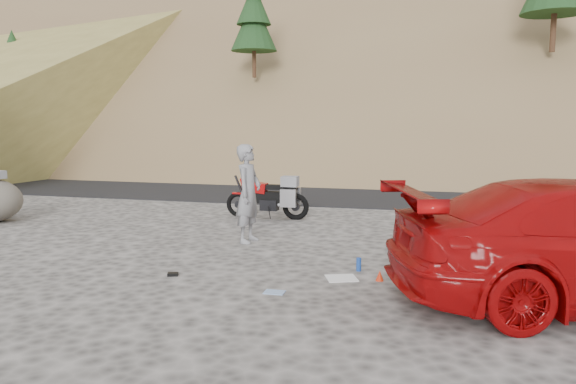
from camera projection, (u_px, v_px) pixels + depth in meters
The scene contains 10 objects.
ground at pixel (225, 251), 10.36m from camera, with size 140.00×140.00×0.00m, color #42403D.
road at pixel (321, 191), 18.99m from camera, with size 120.00×7.00×0.05m, color black.
hillside at pixel (395, 17), 48.13m from camera, with size 120.00×73.00×46.72m.
motorcycle at pixel (271, 197), 13.68m from camera, with size 2.10×0.61×1.25m.
man at pixel (249, 242), 11.13m from camera, with size 0.71×0.46×1.93m, color gray.
gear_white_cloth at pixel (341, 278), 8.56m from camera, with size 0.45×0.40×0.02m, color white.
gear_bottle at pixel (359, 264), 8.98m from camera, with size 0.08×0.08×0.21m, color navy.
gear_funnel at pixel (380, 276), 8.44m from camera, with size 0.12×0.12×0.16m, color red.
gear_glove_a at pixel (173, 274), 8.72m from camera, with size 0.16×0.11×0.05m, color black.
gear_blue_cloth at pixel (274, 292), 7.87m from camera, with size 0.29×0.21×0.01m, color #84A2CD.
Camera 1 is at (3.70, -9.50, 2.42)m, focal length 35.00 mm.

